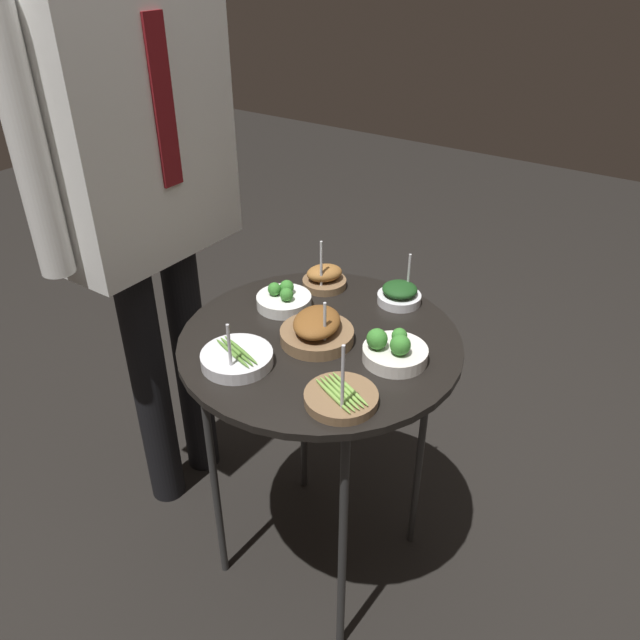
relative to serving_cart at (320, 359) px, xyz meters
The scene contains 10 objects.
ground_plane 0.71m from the serving_cart, ahead, with size 8.00×8.00×0.00m, color black.
serving_cart is the anchor object (origin of this frame).
bowl_roast_mid_right 0.09m from the serving_cart, 162.78° to the left, with size 0.17×0.17×0.12m.
bowl_asparagus_front_left 0.25m from the serving_cart, 135.30° to the right, with size 0.15×0.15×0.17m.
bowl_broccoli_back_right 0.20m from the serving_cart, 84.06° to the right, with size 0.14×0.14×0.08m.
bowl_broccoli_far_rim 0.19m from the serving_cart, 66.25° to the left, with size 0.14×0.14×0.06m.
bowl_spinach_front_right 0.27m from the serving_cart, 16.24° to the right, with size 0.11×0.11×0.13m.
bowl_asparagus_front_center 0.22m from the serving_cart, 153.63° to the left, with size 0.16×0.16×0.13m.
bowl_roast_mid_left 0.26m from the serving_cart, 31.72° to the left, with size 0.12×0.12×0.15m.
waiter_figure 0.67m from the serving_cart, 89.36° to the left, with size 0.63×0.24×1.71m.
Camera 1 is at (-0.99, -0.68, 1.57)m, focal length 35.00 mm.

